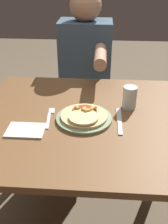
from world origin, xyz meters
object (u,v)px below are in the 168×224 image
fork (50,117)px  person_diner (86,69)px  pizza (84,115)px  knife (119,121)px  drinking_glass (130,97)px  plate (84,118)px  dining_table (89,137)px

fork → person_diner: 0.71m
pizza → knife: (0.16, -0.00, -0.02)m
drinking_glass → person_diner: bearing=113.1°
drinking_glass → knife: bearing=-111.2°
plate → fork: bearing=175.7°
knife → pizza: bearing=179.4°
fork → person_diner: size_ratio=0.15×
person_diner → dining_table: bearing=-84.9°
plate → fork: (-0.16, 0.01, -0.00)m
pizza → knife: pizza is taller
plate → dining_table: bearing=47.6°
pizza → person_diner: person_diner is taller
dining_table → knife: size_ratio=4.74×
dining_table → knife: bearing=-12.5°
dining_table → plate: plate is taller
plate → person_diner: (-0.04, 0.71, -0.04)m
plate → drinking_glass: size_ratio=2.28×
plate → person_diner: person_diner is taller
plate → drinking_glass: drinking_glass is taller
pizza → knife: bearing=-0.6°
knife → person_diner: bearing=105.4°
knife → drinking_glass: size_ratio=2.01×
dining_table → pizza: pizza is taller
plate → fork: 0.16m
pizza → person_diner: (-0.04, 0.71, -0.05)m
pizza → fork: (-0.16, 0.02, -0.02)m
dining_table → pizza: size_ratio=5.00×
plate → knife: 0.16m
person_diner → plate: bearing=-86.9°
fork → drinking_glass: size_ratio=1.61×
pizza → knife: 0.16m
knife → person_diner: (-0.20, 0.71, -0.03)m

